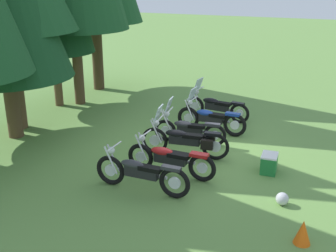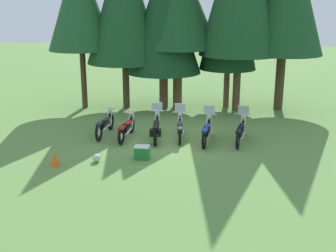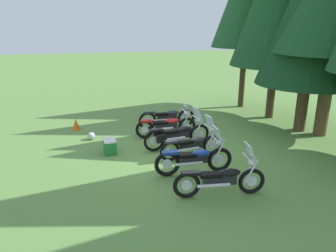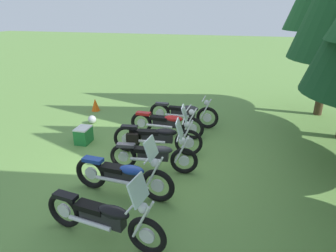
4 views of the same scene
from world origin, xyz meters
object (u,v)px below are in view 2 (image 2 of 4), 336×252
Objects in this scene: traffic_cone at (55,159)px; dropped_helmet at (96,158)px; motorcycle_5 at (241,131)px; pine_tree_4 at (230,3)px; pine_tree_2 at (163,16)px; pine_tree_3 at (178,1)px; pine_tree_0 at (79,1)px; picnic_cooler at (142,152)px; motorcycle_0 at (105,125)px; motorcycle_2 at (156,128)px; pine_tree_1 at (124,1)px; motorcycle_1 at (127,128)px; motorcycle_3 at (180,128)px; motorcycle_4 at (207,131)px.

dropped_helmet is at bearing 23.24° from traffic_cone.
pine_tree_4 is at bearing 14.40° from motorcycle_5.
motorcycle_5 is at bearing -52.59° from pine_tree_2.
pine_tree_0 is at bearing -169.32° from pine_tree_3.
pine_tree_3 is at bearing 88.60° from picnic_cooler.
motorcycle_0 is 0.97× the size of motorcycle_2.
pine_tree_4 is 12.07m from traffic_cone.
pine_tree_1 is 9.38m from picnic_cooler.
motorcycle_5 is 5.81m from dropped_helmet.
motorcycle_1 is 2.16m from motorcycle_3.
picnic_cooler is at bearing 150.65° from motorcycle_3.
motorcycle_2 is 1.07× the size of motorcycle_4.
motorcycle_1 reaches higher than dropped_helmet.
pine_tree_1 is (-1.32, 5.20, 4.98)m from motorcycle_1.
traffic_cone is at bearing -77.52° from pine_tree_0.
pine_tree_1 reaches higher than motorcycle_5.
picnic_cooler is at bearing -86.44° from pine_tree_2.
motorcycle_3 is at bearing -89.64° from motorcycle_0.
motorcycle_3 is at bearing -81.17° from motorcycle_1.
motorcycle_4 is (3.25, -0.02, 0.02)m from motorcycle_1.
motorcycle_3 is 4.00m from dropped_helmet.
traffic_cone is at bearing 132.25° from motorcycle_2.
motorcycle_3 is 0.25× the size of pine_tree_4.
motorcycle_2 is at bearing 87.36° from picnic_cooler.
pine_tree_2 is 26.80× the size of dropped_helmet.
pine_tree_1 reaches higher than pine_tree_3.
pine_tree_0 is (-8.07, 4.67, 4.95)m from motorcycle_5.
motorcycle_3 is at bearing 95.25° from motorcycle_5.
motorcycle_4 is 7.31m from pine_tree_2.
pine_tree_0 is at bearing -173.36° from pine_tree_2.
traffic_cone is (-3.81, -3.63, -0.21)m from motorcycle_3.
pine_tree_2 is 9.37m from dropped_helmet.
motorcycle_5 is at bearing -86.52° from motorcycle_1.
motorcycle_5 reaches higher than traffic_cone.
motorcycle_5 reaches higher than picnic_cooler.
pine_tree_4 reaches higher than motorcycle_0.
pine_tree_3 is 10.88m from traffic_cone.
pine_tree_1 reaches higher than motorcycle_2.
motorcycle_5 reaches higher than motorcycle_3.
pine_tree_0 is 9.92m from picnic_cooler.
traffic_cone is at bearing -92.35° from pine_tree_1.
picnic_cooler is (2.11, -2.53, -0.22)m from motorcycle_0.
pine_tree_4 reaches higher than traffic_cone.
pine_tree_3 is at bearing 21.87° from motorcycle_4.
motorcycle_3 reaches higher than motorcycle_0.
motorcycle_1 is 3.25m from motorcycle_4.
motorcycle_2 is 3.27m from dropped_helmet.
motorcycle_4 is at bearing 106.81° from motorcycle_5.
motorcycle_4 reaches higher than traffic_cone.
motorcycle_3 is 2.44m from motorcycle_5.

